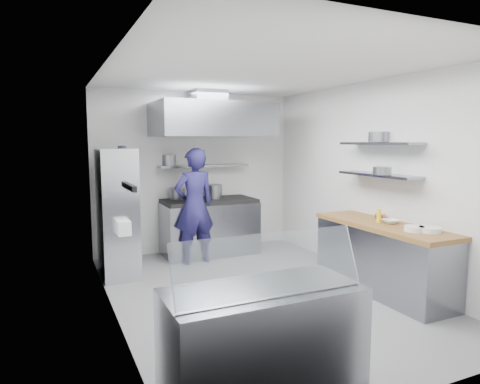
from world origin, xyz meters
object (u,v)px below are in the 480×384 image
gas_range (209,228)px  wire_rack (117,212)px  chef (194,206)px  display_case (262,342)px

gas_range → wire_rack: wire_rack is taller
chef → display_case: 3.76m
chef → display_case: chef is taller
wire_rack → display_case: (0.53, -3.54, -0.50)m
gas_range → wire_rack: (-1.63, -0.56, 0.48)m
wire_rack → gas_range: bearing=18.9°
gas_range → wire_rack: 1.79m
gas_range → display_case: size_ratio=1.07×
wire_rack → display_case: 3.62m
wire_rack → display_case: wire_rack is taller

